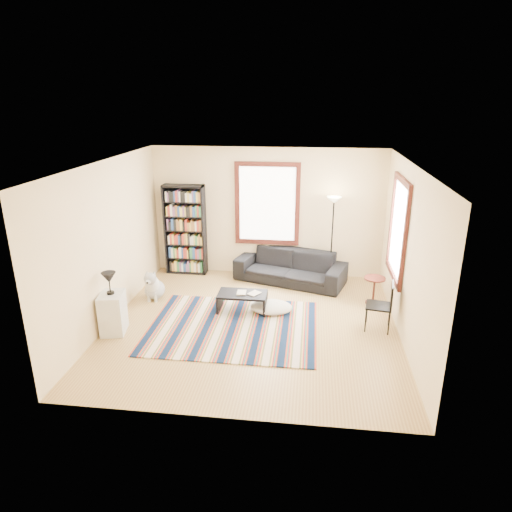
# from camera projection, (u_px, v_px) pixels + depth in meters

# --- Properties ---
(floor) EXTENTS (5.00, 5.00, 0.10)m
(floor) POSITION_uv_depth(u_px,v_px,m) (253.00, 327.00, 8.04)
(floor) COLOR tan
(floor) RESTS_ON ground
(ceiling) EXTENTS (5.00, 5.00, 0.10)m
(ceiling) POSITION_uv_depth(u_px,v_px,m) (252.00, 160.00, 7.08)
(ceiling) COLOR white
(ceiling) RESTS_ON floor
(wall_back) EXTENTS (5.00, 0.10, 2.80)m
(wall_back) POSITION_uv_depth(u_px,v_px,m) (267.00, 212.00, 9.95)
(wall_back) COLOR beige
(wall_back) RESTS_ON floor
(wall_front) EXTENTS (5.00, 0.10, 2.80)m
(wall_front) POSITION_uv_depth(u_px,v_px,m) (223.00, 319.00, 5.17)
(wall_front) COLOR beige
(wall_front) RESTS_ON floor
(wall_left) EXTENTS (0.10, 5.00, 2.80)m
(wall_left) POSITION_uv_depth(u_px,v_px,m) (106.00, 243.00, 7.85)
(wall_left) COLOR beige
(wall_left) RESTS_ON floor
(wall_right) EXTENTS (0.10, 5.00, 2.80)m
(wall_right) POSITION_uv_depth(u_px,v_px,m) (411.00, 255.00, 7.26)
(wall_right) COLOR beige
(wall_right) RESTS_ON floor
(window_back) EXTENTS (1.20, 0.06, 1.60)m
(window_back) POSITION_uv_depth(u_px,v_px,m) (267.00, 204.00, 9.81)
(window_back) COLOR white
(window_back) RESTS_ON wall_back
(window_right) EXTENTS (0.06, 1.20, 1.60)m
(window_right) POSITION_uv_depth(u_px,v_px,m) (398.00, 229.00, 7.96)
(window_right) COLOR white
(window_right) RESTS_ON wall_right
(rug) EXTENTS (2.88, 2.30, 0.02)m
(rug) POSITION_uv_depth(u_px,v_px,m) (233.00, 327.00, 7.92)
(rug) COLOR #0B1C3A
(rug) RESTS_ON floor
(sofa) EXTENTS (2.48, 1.55, 0.68)m
(sofa) POSITION_uv_depth(u_px,v_px,m) (290.00, 267.00, 9.77)
(sofa) COLOR black
(sofa) RESTS_ON floor
(bookshelf) EXTENTS (0.90, 0.30, 2.00)m
(bookshelf) POSITION_uv_depth(u_px,v_px,m) (185.00, 230.00, 10.07)
(bookshelf) COLOR black
(bookshelf) RESTS_ON floor
(coffee_table) EXTENTS (0.99, 0.68, 0.36)m
(coffee_table) POSITION_uv_depth(u_px,v_px,m) (242.00, 302.00, 8.46)
(coffee_table) COLOR black
(coffee_table) RESTS_ON floor
(book_a) EXTENTS (0.24, 0.18, 0.02)m
(book_a) POSITION_uv_depth(u_px,v_px,m) (237.00, 292.00, 8.41)
(book_a) COLOR beige
(book_a) RESTS_ON coffee_table
(book_b) EXTENTS (0.27, 0.29, 0.02)m
(book_b) POSITION_uv_depth(u_px,v_px,m) (251.00, 292.00, 8.43)
(book_b) COLOR beige
(book_b) RESTS_ON coffee_table
(floor_cushion) EXTENTS (0.89, 0.74, 0.20)m
(floor_cushion) POSITION_uv_depth(u_px,v_px,m) (271.00, 307.00, 8.46)
(floor_cushion) COLOR beige
(floor_cushion) RESTS_ON floor
(floor_lamp) EXTENTS (0.33, 0.33, 1.86)m
(floor_lamp) POSITION_uv_depth(u_px,v_px,m) (332.00, 240.00, 9.57)
(floor_lamp) COLOR black
(floor_lamp) RESTS_ON floor
(side_table) EXTENTS (0.41, 0.41, 0.54)m
(side_table) POSITION_uv_depth(u_px,v_px,m) (374.00, 291.00, 8.74)
(side_table) COLOR #4C1B13
(side_table) RESTS_ON floor
(folding_chair) EXTENTS (0.48, 0.46, 0.86)m
(folding_chair) POSITION_uv_depth(u_px,v_px,m) (379.00, 306.00, 7.73)
(folding_chair) COLOR black
(folding_chair) RESTS_ON floor
(white_cabinet) EXTENTS (0.47, 0.56, 0.70)m
(white_cabinet) POSITION_uv_depth(u_px,v_px,m) (113.00, 313.00, 7.66)
(white_cabinet) COLOR silver
(white_cabinet) RESTS_ON floor
(table_lamp) EXTENTS (0.28, 0.28, 0.38)m
(table_lamp) POSITION_uv_depth(u_px,v_px,m) (109.00, 283.00, 7.48)
(table_lamp) COLOR black
(table_lamp) RESTS_ON white_cabinet
(dog) EXTENTS (0.44, 0.62, 0.61)m
(dog) POSITION_uv_depth(u_px,v_px,m) (154.00, 284.00, 8.97)
(dog) COLOR silver
(dog) RESTS_ON floor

